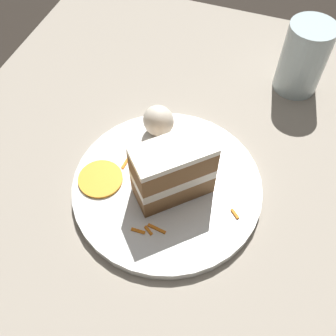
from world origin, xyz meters
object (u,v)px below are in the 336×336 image
(orange_garnish, at_px, (100,179))
(plate, at_px, (168,184))
(cake_slice, at_px, (173,171))
(cream_dollop, at_px, (158,121))
(drinking_glass, at_px, (302,62))

(orange_garnish, bearing_deg, plate, 17.81)
(cake_slice, xyz_separation_m, cream_dollop, (-0.06, 0.10, -0.02))
(plate, distance_m, cake_slice, 0.06)
(cream_dollop, height_order, drinking_glass, drinking_glass)
(plate, distance_m, orange_garnish, 0.10)
(plate, xyz_separation_m, cream_dollop, (-0.05, 0.09, 0.04))
(plate, relative_size, drinking_glass, 2.21)
(cake_slice, distance_m, drinking_glass, 0.33)
(orange_garnish, distance_m, drinking_glass, 0.40)
(orange_garnish, bearing_deg, cake_slice, 9.84)
(cream_dollop, bearing_deg, orange_garnish, -113.32)
(cream_dollop, height_order, orange_garnish, cream_dollop)
(orange_garnish, bearing_deg, cream_dollop, 66.68)
(plate, relative_size, orange_garnish, 4.24)
(plate, bearing_deg, cake_slice, -46.51)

